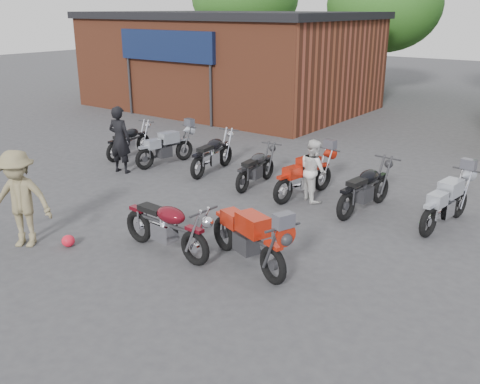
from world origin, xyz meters
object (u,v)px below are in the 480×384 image
Objects in this scene: helmet at (68,241)px; row_bike_4 at (305,174)px; row_bike_5 at (366,186)px; row_bike_6 at (447,200)px; person_tan at (20,199)px; person_dark at (120,140)px; sportbike at (249,235)px; row_bike_3 at (256,166)px; person_light at (313,170)px; row_bike_2 at (213,152)px; row_bike_0 at (129,139)px; vintage_motorcycle at (167,223)px; row_bike_1 at (166,146)px.

helmet is 5.79m from row_bike_4.
row_bike_6 is at bearing -78.77° from row_bike_5.
person_tan is at bearing 140.31° from row_bike_6.
row_bike_4 is at bearing -176.96° from person_dark.
person_tan reaches higher than row_bike_4.
row_bike_5 is 1.01× the size of row_bike_6.
helmet is at bearing 1.50° from person_tan.
row_bike_6 reaches higher than helmet.
sportbike is 1.12× the size of person_tan.
row_bike_5 is (3.07, -0.02, 0.07)m from row_bike_3.
row_bike_2 is at bearing 27.72° from person_light.
person_dark reaches higher than row_bike_0.
person_dark is at bearing 46.04° from person_light.
row_bike_3 is at bearing 143.58° from sportbike.
row_bike_4 is 0.99× the size of row_bike_6.
person_dark is at bearing 177.80° from sportbike.
person_light is 6.59m from row_bike_0.
person_tan reaches higher than person_dark.
vintage_motorcycle is 1.11× the size of person_tan.
row_bike_3 is (0.75, 5.33, 0.42)m from helmet.
row_bike_3 is at bearing -106.72° from row_bike_2.
person_light is at bearing -178.57° from person_dark.
row_bike_4 is (3.15, -0.26, -0.00)m from row_bike_2.
person_tan is 1.02× the size of row_bike_0.
helmet is at bearing 165.79° from row_bike_3.
row_bike_1 is (1.55, 0.04, 0.03)m from row_bike_0.
row_bike_4 reaches higher than row_bike_0.
row_bike_5 is at bearing -97.08° from row_bike_0.
vintage_motorcycle is at bearing -157.57° from row_bike_2.
person_tan reaches higher than person_light.
person_tan is at bearing 147.60° from row_bike_5.
row_bike_5 reaches higher than helmet.
person_light is 1.76m from row_bike_3.
row_bike_5 reaches higher than row_bike_0.
sportbike is 4.63m from row_bike_6.
person_dark is at bearing 102.97° from row_bike_3.
row_bike_4 is at bearing -102.79° from row_bike_2.
person_dark is 0.90× the size of row_bike_5.
person_tan is at bearing -147.21° from helmet.
person_dark reaches higher than sportbike.
row_bike_0 is (-7.44, 3.87, -0.08)m from sportbike.
row_bike_4 is (5.23, 1.31, -0.35)m from person_dark.
row_bike_2 is at bearing 94.94° from row_bike_4.
row_bike_2 is 0.99× the size of row_bike_6.
row_bike_4 is at bearing -81.54° from row_bike_1.
row_bike_6 is at bearing -96.09° from row_bike_0.
row_bike_2 is at bearing 92.43° from row_bike_5.
row_bike_0 is 0.93× the size of row_bike_4.
vintage_motorcycle is 5.40m from row_bike_2.
person_light is at bearing -82.59° from row_bike_1.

